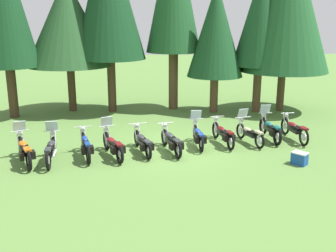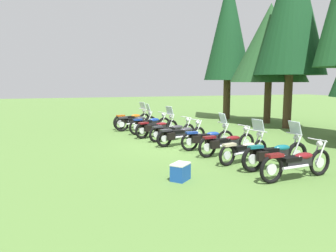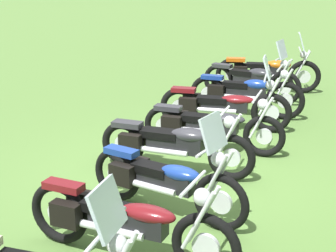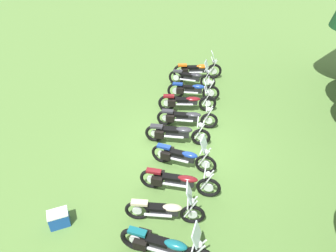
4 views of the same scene
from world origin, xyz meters
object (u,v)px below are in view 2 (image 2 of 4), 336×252
object	(u,v)px
motorcycle_10	(297,162)
pine_tree_0	(228,28)
motorcycle_8	(245,149)
motorcycle_1	(137,121)
motorcycle_9	(275,154)
motorcycle_5	(181,134)
pine_tree_1	(270,43)
motorcycle_2	(150,124)
pine_tree_2	(292,8)
motorcycle_3	(157,127)
motorcycle_4	(172,131)
motorcycle_7	(226,143)
motorcycle_6	(207,138)
picnic_cooler	(180,172)
motorcycle_0	(132,119)

from	to	relation	value
motorcycle_10	pine_tree_0	xyz separation A→B (m)	(-13.04, 4.83, 5.54)
motorcycle_8	motorcycle_10	size ratio (longest dim) A/B	0.86
motorcycle_1	motorcycle_9	xyz separation A→B (m)	(8.67, 2.15, -0.01)
motorcycle_1	motorcycle_5	xyz separation A→B (m)	(4.38, 0.82, -0.03)
motorcycle_5	pine_tree_1	bearing A→B (deg)	19.55
motorcycle_2	pine_tree_2	size ratio (longest dim) A/B	0.23
motorcycle_3	motorcycle_4	xyz separation A→B (m)	(1.11, 0.36, -0.03)
motorcycle_8	motorcycle_1	bearing A→B (deg)	86.20
motorcycle_7	motorcycle_9	xyz separation A→B (m)	(2.10, 0.47, 0.03)
motorcycle_4	motorcycle_7	bearing A→B (deg)	-89.91
motorcycle_4	motorcycle_9	size ratio (longest dim) A/B	0.98
motorcycle_6	picnic_cooler	bearing A→B (deg)	-126.34
motorcycle_3	motorcycle_5	bearing A→B (deg)	-100.85
motorcycle_0	pine_tree_1	world-z (taller)	pine_tree_1
motorcycle_4	pine_tree_2	bearing A→B (deg)	-2.01
motorcycle_3	pine_tree_0	xyz separation A→B (m)	(-5.54, 6.49, 5.55)
motorcycle_6	motorcycle_8	world-z (taller)	motorcycle_6
motorcycle_2	motorcycle_0	bearing A→B (deg)	87.91
motorcycle_9	picnic_cooler	world-z (taller)	motorcycle_9
motorcycle_1	motorcycle_9	bearing A→B (deg)	-81.02
motorcycle_1	motorcycle_9	distance (m)	8.93
motorcycle_8	picnic_cooler	size ratio (longest dim) A/B	3.28
motorcycle_0	motorcycle_1	bearing A→B (deg)	-110.36
motorcycle_7	motorcycle_0	bearing A→B (deg)	93.05
motorcycle_4	pine_tree_1	distance (m)	9.41
motorcycle_7	motorcycle_10	distance (m)	3.14
motorcycle_4	motorcycle_2	bearing A→B (deg)	86.32
motorcycle_3	pine_tree_2	distance (m)	9.54
motorcycle_2	motorcycle_3	size ratio (longest dim) A/B	0.98
motorcycle_5	motorcycle_8	world-z (taller)	motorcycle_8
motorcycle_2	pine_tree_0	distance (m)	9.71
picnic_cooler	pine_tree_1	bearing A→B (deg)	136.08
motorcycle_4	motorcycle_10	size ratio (longest dim) A/B	0.96
motorcycle_7	pine_tree_2	world-z (taller)	pine_tree_2
motorcycle_2	pine_tree_1	world-z (taller)	pine_tree_1
motorcycle_4	motorcycle_5	world-z (taller)	motorcycle_5
motorcycle_2	motorcycle_6	xyz separation A→B (m)	(4.33, 1.07, -0.01)
motorcycle_5	motorcycle_10	world-z (taller)	motorcycle_10
motorcycle_4	motorcycle_9	distance (m)	5.55
motorcycle_8	pine_tree_2	distance (m)	10.45
motorcycle_0	motorcycle_1	xyz separation A→B (m)	(0.92, 0.06, -0.01)
motorcycle_1	pine_tree_1	distance (m)	9.28
motorcycle_5	picnic_cooler	size ratio (longest dim) A/B	3.65
motorcycle_2	motorcycle_7	distance (m)	5.55
motorcycle_7	picnic_cooler	xyz separation A→B (m)	(2.24, -2.50, -0.22)
motorcycle_2	motorcycle_5	world-z (taller)	motorcycle_2
pine_tree_0	pine_tree_2	size ratio (longest dim) A/B	0.97
motorcycle_10	motorcycle_9	bearing A→B (deg)	80.71
motorcycle_9	pine_tree_2	size ratio (longest dim) A/B	0.24
motorcycle_3	motorcycle_6	size ratio (longest dim) A/B	1.06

